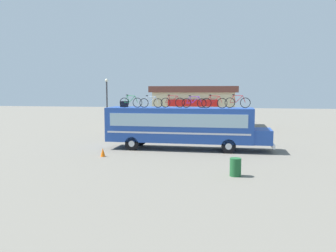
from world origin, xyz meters
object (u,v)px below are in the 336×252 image
at_px(traffic_cone, 103,152).
at_px(street_lamp, 107,103).
at_px(rooftop_bicycle_3, 173,102).
at_px(bus, 183,125).
at_px(trash_bin, 235,167).
at_px(rooftop_bicycle_2, 151,102).
at_px(luggage_bag_1, 124,104).
at_px(rooftop_bicycle_1, 131,102).
at_px(rooftop_bicycle_4, 194,103).
at_px(rooftop_bicycle_5, 214,103).
at_px(rooftop_bicycle_6, 237,102).

xyz_separation_m(traffic_cone, street_lamp, (-3.48, 10.31, 2.72)).
bearing_deg(rooftop_bicycle_3, bus, -5.63).
bearing_deg(trash_bin, rooftop_bicycle_2, 129.94).
distance_m(trash_bin, street_lamp, 18.31).
relative_size(luggage_bag_1, rooftop_bicycle_2, 0.32).
distance_m(rooftop_bicycle_3, trash_bin, 9.01).
relative_size(rooftop_bicycle_1, rooftop_bicycle_2, 0.99).
xyz_separation_m(rooftop_bicycle_3, rooftop_bicycle_4, (1.53, -0.23, -0.02)).
xyz_separation_m(luggage_bag_1, rooftop_bicycle_5, (6.56, -0.70, 0.17)).
distance_m(bus, luggage_bag_1, 4.61).
xyz_separation_m(rooftop_bicycle_6, street_lamp, (-11.77, 6.30, -0.33)).
height_order(luggage_bag_1, rooftop_bicycle_3, rooftop_bicycle_3).
relative_size(rooftop_bicycle_2, rooftop_bicycle_5, 0.95).
bearing_deg(trash_bin, traffic_cone, 156.12).
height_order(rooftop_bicycle_1, traffic_cone, rooftop_bicycle_1).
xyz_separation_m(rooftop_bicycle_4, traffic_cone, (-5.34, -3.52, -3.03)).
bearing_deg(rooftop_bicycle_5, rooftop_bicycle_3, 170.85).
bearing_deg(luggage_bag_1, trash_bin, -43.60).
relative_size(rooftop_bicycle_1, rooftop_bicycle_6, 0.94).
bearing_deg(rooftop_bicycle_6, rooftop_bicycle_1, -174.27).
height_order(bus, rooftop_bicycle_5, rooftop_bicycle_5).
bearing_deg(rooftop_bicycle_2, luggage_bag_1, 163.28).
height_order(bus, rooftop_bicycle_3, rooftop_bicycle_3).
relative_size(luggage_bag_1, trash_bin, 0.60).
distance_m(traffic_cone, street_lamp, 11.22).
bearing_deg(street_lamp, rooftop_bicycle_1, -58.17).
xyz_separation_m(bus, rooftop_bicycle_1, (-3.66, -0.41, 1.62)).
relative_size(rooftop_bicycle_1, traffic_cone, 2.98).
relative_size(rooftop_bicycle_4, rooftop_bicycle_6, 0.97).
relative_size(rooftop_bicycle_4, trash_bin, 1.94).
bearing_deg(rooftop_bicycle_3, traffic_cone, -135.43).
xyz_separation_m(trash_bin, traffic_cone, (-8.14, 3.60, -0.16)).
xyz_separation_m(rooftop_bicycle_4, street_lamp, (-8.82, 6.79, -0.30)).
bearing_deg(rooftop_bicycle_6, rooftop_bicycle_3, -176.67).
xyz_separation_m(bus, rooftop_bicycle_2, (-2.22, -0.34, 1.60)).
distance_m(rooftop_bicycle_1, traffic_cone, 4.55).
relative_size(rooftop_bicycle_5, trash_bin, 1.98).
xyz_separation_m(rooftop_bicycle_3, traffic_cone, (-3.80, -3.75, -3.04)).
bearing_deg(rooftop_bicycle_2, rooftop_bicycle_3, 15.74).
distance_m(bus, traffic_cone, 6.02).
height_order(rooftop_bicycle_4, rooftop_bicycle_5, rooftop_bicycle_5).
xyz_separation_m(rooftop_bicycle_1, street_lamp, (-4.37, 7.04, -0.32)).
bearing_deg(trash_bin, bus, 116.27).
xyz_separation_m(rooftop_bicycle_1, rooftop_bicycle_5, (5.85, 0.01, 0.00)).
distance_m(rooftop_bicycle_1, rooftop_bicycle_5, 5.85).
xyz_separation_m(rooftop_bicycle_4, rooftop_bicycle_6, (2.95, 0.49, 0.03)).
bearing_deg(luggage_bag_1, rooftop_bicycle_1, -44.94).
bearing_deg(rooftop_bicycle_5, traffic_cone, -154.07).
xyz_separation_m(rooftop_bicycle_4, rooftop_bicycle_5, (1.40, -0.24, 0.02)).
relative_size(rooftop_bicycle_1, street_lamp, 0.32).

